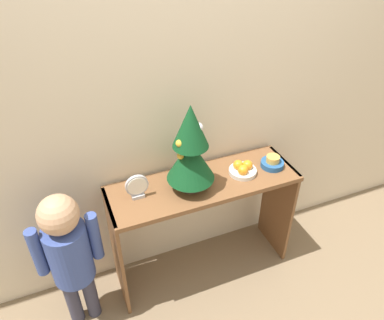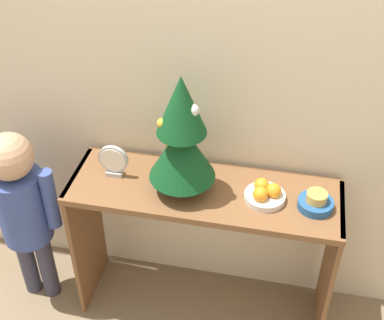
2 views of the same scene
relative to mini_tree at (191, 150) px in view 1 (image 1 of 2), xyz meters
name	(u,v)px [view 1 (image 1 of 2)]	position (x,y,z in m)	size (l,w,h in m)	color
ground_plane	(213,286)	(0.09, -0.17, -1.03)	(12.00, 12.00, 0.00)	#7A664C
back_wall	(189,92)	(0.09, 0.25, 0.22)	(7.00, 0.05, 2.50)	beige
console_table	(203,204)	(0.09, 0.01, -0.45)	(1.16, 0.38, 0.77)	brown
mini_tree	(191,150)	(0.00, 0.00, 0.00)	(0.27, 0.27, 0.54)	#4C3828
fruit_bowl	(243,169)	(0.35, 0.01, -0.24)	(0.17, 0.17, 0.08)	silver
singing_bowl	(272,163)	(0.55, 0.00, -0.24)	(0.14, 0.14, 0.08)	#235189
desk_clock	(137,187)	(-0.31, 0.03, -0.19)	(0.13, 0.04, 0.15)	#B2B2B7
child_figure	(68,250)	(-0.74, -0.07, -0.42)	(0.36, 0.23, 0.98)	#38384C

